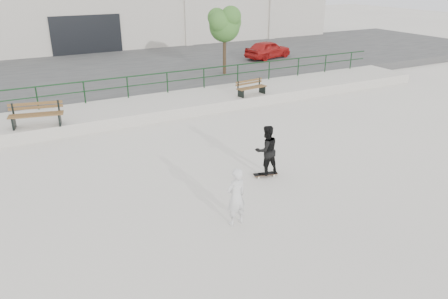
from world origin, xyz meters
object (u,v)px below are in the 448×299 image
red_car (268,49)px  tree (225,23)px  bench_right (251,88)px  bench_left (36,115)px  standing_skater (266,150)px  seated_skater (236,197)px  skateboard (265,174)px

red_car → tree: bearing=105.6°
bench_right → tree: tree is taller
bench_left → standing_skater: (5.91, -7.10, -0.05)m
seated_skater → red_car: bearing=-134.4°
bench_left → tree: bearing=35.7°
tree → red_car: tree is taller
bench_left → bench_right: (9.70, -0.01, -0.09)m
bench_right → standing_skater: bearing=-125.4°
red_car → standing_skater: 17.75m
bench_left → bench_right: bench_left is taller
bench_left → bench_right: 9.70m
skateboard → red_car: bearing=69.2°
skateboard → seated_skater: 3.10m
standing_skater → red_car: bearing=-121.3°
bench_left → skateboard: bench_left is taller
bench_right → standing_skater: size_ratio=1.02×
bench_left → standing_skater: bearing=-38.2°
seated_skater → tree: bearing=-125.9°
bench_right → skateboard: size_ratio=2.03×
red_car → skateboard: red_car is taller
standing_skater → seated_skater: standing_skater is taller
tree → skateboard: bearing=-112.6°
bench_right → skateboard: 8.07m
bench_right → seated_skater: seated_skater is taller
standing_skater → seated_skater: size_ratio=1.03×
bench_left → tree: tree is taller
bench_right → tree: size_ratio=0.43×
bench_left → red_car: bearing=37.9°
tree → skateboard: size_ratio=4.76×
skateboard → standing_skater: (0.00, 0.00, 0.83)m
skateboard → standing_skater: size_ratio=0.50×
seated_skater → bench_left: bearing=-76.7°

